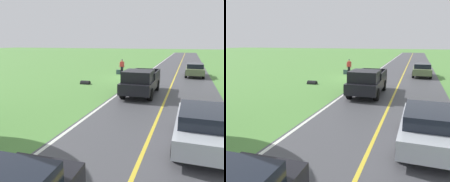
{
  "view_description": "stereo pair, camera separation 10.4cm",
  "coord_description": "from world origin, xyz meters",
  "views": [
    {
      "loc": [
        -5.87,
        23.01,
        3.68
      ],
      "look_at": [
        -2.1,
        11.67,
        1.1
      ],
      "focal_mm": 36.82,
      "sensor_mm": 36.0,
      "label": 1
    },
    {
      "loc": [
        -5.97,
        22.98,
        3.68
      ],
      "look_at": [
        -2.1,
        11.67,
        1.1
      ],
      "focal_mm": 36.82,
      "sensor_mm": 36.0,
      "label": 2
    }
  ],
  "objects": [
    {
      "name": "ground_plane",
      "position": [
        0.0,
        0.0,
        0.0
      ],
      "size": [
        200.0,
        200.0,
        0.0
      ],
      "primitive_type": "plane",
      "color": "#568E42"
    },
    {
      "name": "sedan_mid_oncoming",
      "position": [
        -6.51,
        14.64,
        0.75
      ],
      "size": [
        1.96,
        4.42,
        1.41
      ],
      "color": "#B2B7C1",
      "rests_on": "ground"
    },
    {
      "name": "suitcase_carried",
      "position": [
        1.74,
        -2.2,
        0.26
      ],
      "size": [
        0.47,
        0.23,
        0.52
      ],
      "primitive_type": "cube",
      "rotation": [
        0.0,
        0.0,
        1.5
      ],
      "color": "#384C56",
      "rests_on": "ground"
    },
    {
      "name": "hitchhiker_walking",
      "position": [
        1.31,
        -2.25,
        0.98
      ],
      "size": [
        0.62,
        0.53,
        1.75
      ],
      "color": "black",
      "rests_on": "ground"
    },
    {
      "name": "road_surface",
      "position": [
        -4.61,
        0.0,
        0.0
      ],
      "size": [
        7.11,
        120.0,
        0.0
      ],
      "primitive_type": "cube",
      "color": "#47474C",
      "rests_on": "ground"
    },
    {
      "name": "pickup_truck_passing",
      "position": [
        -2.79,
        7.35,
        0.97
      ],
      "size": [
        2.11,
        5.4,
        1.82
      ],
      "color": "black",
      "rests_on": "ground"
    },
    {
      "name": "lane_edge_line",
      "position": [
        -1.24,
        0.0,
        0.01
      ],
      "size": [
        0.16,
        117.6,
        0.0
      ],
      "primitive_type": "cube",
      "color": "silver",
      "rests_on": "ground"
    },
    {
      "name": "lane_centre_line",
      "position": [
        -4.61,
        0.0,
        0.01
      ],
      "size": [
        0.14,
        117.6,
        0.0
      ],
      "primitive_type": "cube",
      "color": "gold",
      "rests_on": "ground"
    },
    {
      "name": "sedan_near_oncoming",
      "position": [
        -6.57,
        -3.14,
        0.75
      ],
      "size": [
        1.96,
        4.42,
        1.41
      ],
      "color": "#66754C",
      "rests_on": "ground"
    },
    {
      "name": "drainage_culvert",
      "position": [
        2.7,
        4.72,
        0.0
      ],
      "size": [
        0.8,
        0.6,
        0.6
      ],
      "primitive_type": "cylinder",
      "rotation": [
        0.0,
        1.57,
        0.0
      ],
      "color": "black",
      "rests_on": "ground"
    }
  ]
}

